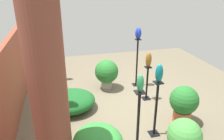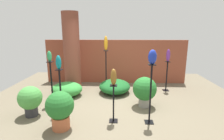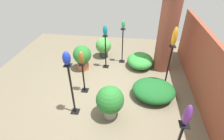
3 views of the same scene
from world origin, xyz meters
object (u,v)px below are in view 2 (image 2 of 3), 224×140
Objects in this scene: art_vase_jade at (49,56)px; pedestal_bronze at (113,105)px; brick_pillar at (72,52)px; potted_plant_front_right at (30,99)px; art_vase_bronze at (114,77)px; pedestal_cobalt at (150,97)px; pedestal_violet at (167,78)px; art_vase_teal at (59,62)px; pedestal_jade at (52,85)px; art_vase_cobalt at (152,57)px; potted_plant_back_center at (145,90)px; pedestal_amber at (106,72)px; art_vase_amber at (106,43)px; pedestal_teal at (61,93)px; art_vase_violet at (168,55)px; potted_plant_near_pillar at (60,108)px.

pedestal_bronze is at bearing -27.24° from art_vase_jade.
potted_plant_front_right is (-0.52, -2.13, -0.92)m from brick_pillar.
brick_pillar is 2.81m from art_vase_bronze.
pedestal_violet is at bearing 66.76° from pedestal_cobalt.
pedestal_jade is at bearing 129.14° from art_vase_teal.
art_vase_cobalt is (0.84, -0.02, 0.46)m from art_vase_bronze.
art_vase_cobalt is at bearing 0.00° from pedestal_cobalt.
art_vase_cobalt is 1.39m from potted_plant_back_center.
pedestal_amber is 1.01m from art_vase_amber.
art_vase_cobalt is 0.38× the size of potted_plant_back_center.
art_vase_bronze is 1.19× the size of art_vase_cobalt.
pedestal_teal is 2.72× the size of art_vase_violet.
brick_pillar is 2.11m from pedestal_teal.
art_vase_bronze is 1.45m from art_vase_teal.
brick_pillar is at bearing 123.83° from pedestal_bronze.
art_vase_jade is 1.72m from potted_plant_near_pillar.
art_vase_cobalt is (-0.96, -2.25, 1.08)m from pedestal_violet.
art_vase_bronze is 2.38m from art_vase_amber.
art_vase_cobalt reaches higher than pedestal_amber.
art_vase_teal is (-1.03, -1.89, -0.33)m from art_vase_amber.
potted_plant_near_pillar is (-1.98, -0.34, -0.16)m from pedestal_cobalt.
brick_pillar reaches higher than pedestal_violet.
art_vase_teal is at bearing -150.10° from art_vase_violet.
pedestal_teal is 1.36× the size of potted_plant_near_pillar.
art_vase_amber is (-2.14, 0.07, 1.19)m from pedestal_violet.
art_vase_bronze reaches higher than potted_plant_front_right.
pedestal_amber is at bearing 129.82° from potted_plant_back_center.
potted_plant_back_center is (-0.96, -1.35, 0.01)m from pedestal_violet.
pedestal_violet is (3.36, -0.10, -0.89)m from brick_pillar.
pedestal_bronze reaches higher than potted_plant_back_center.
potted_plant_near_pillar is at bearing -73.04° from art_vase_teal.
pedestal_bronze is 1.81× the size of art_vase_amber.
art_vase_jade reaches higher than pedestal_jade.
art_vase_amber is at bearing 42.82° from art_vase_jade.
art_vase_violet is (3.61, 1.29, 0.69)m from pedestal_jade.
pedestal_teal is at bearing 163.90° from art_vase_bronze.
potted_plant_back_center is at bearing 12.08° from pedestal_teal.
art_vase_violet reaches higher than pedestal_amber.
brick_pillar is at bearing 79.92° from art_vase_jade.
pedestal_bronze is 2.81× the size of art_vase_cobalt.
art_vase_jade reaches higher than potted_plant_back_center.
pedestal_cobalt is (2.21, -0.42, 0.11)m from pedestal_teal.
potted_plant_front_right is at bearing 149.53° from potted_plant_near_pillar.
pedestal_cobalt is 2.79m from art_vase_amber.
art_vase_amber is 3.01m from potted_plant_near_pillar.
art_vase_jade is 0.38× the size of potted_plant_front_right.
pedestal_violet is (3.18, 1.83, -0.05)m from pedestal_teal.
art_vase_teal is at bearing 169.25° from art_vase_cobalt.
art_vase_amber is (-1.18, 2.31, 1.02)m from pedestal_cobalt.
art_vase_bronze is at bearing 178.39° from pedestal_cobalt.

